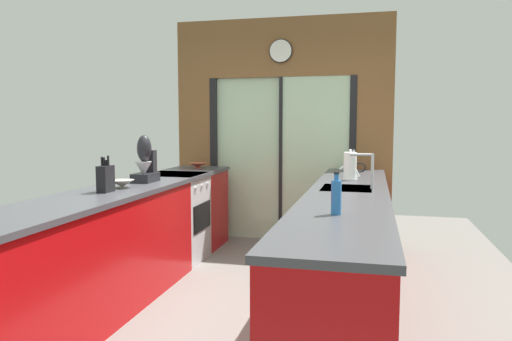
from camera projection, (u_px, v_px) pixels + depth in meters
name	position (u px, v px, depth m)	size (l,w,h in m)	color
ground_plane	(243.00, 288.00, 4.30)	(5.04, 7.60, 0.02)	slate
back_wall_unit	(281.00, 117.00, 5.89)	(2.64, 0.12, 2.70)	brown
left_counter_run	(122.00, 242.00, 4.01)	(0.62, 3.80, 0.92)	#AD0C0F
right_counter_run	(346.00, 251.00, 3.75)	(0.62, 3.80, 0.92)	#AD0C0F
sink_faucet	(368.00, 165.00, 3.89)	(0.19, 0.02, 0.29)	#B7BABC
oven_range	(176.00, 218.00, 5.09)	(0.60, 0.60, 0.92)	#B7BABC
mixing_bowl_mid	(122.00, 184.00, 3.94)	(0.20, 0.20, 0.07)	gray
mixing_bowl_far	(198.00, 165.00, 5.64)	(0.21, 0.21, 0.06)	#BC4C38
knife_block	(106.00, 178.00, 3.69)	(0.08, 0.14, 0.28)	black
stand_mixer	(145.00, 164.00, 4.33)	(0.17, 0.27, 0.42)	black
kettle	(352.00, 168.00, 4.82)	(0.26, 0.18, 0.19)	#B7BABC
soap_bottle_near	(336.00, 196.00, 2.79)	(0.06, 0.06, 0.25)	#286BB7
soap_bottle_far	(354.00, 161.00, 5.30)	(0.06, 0.06, 0.25)	silver
paper_towel_roll	(350.00, 166.00, 4.48)	(0.14, 0.14, 0.29)	#B7BABC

